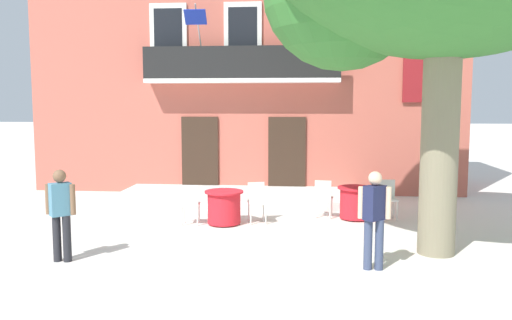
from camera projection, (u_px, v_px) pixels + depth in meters
The scene contains 11 objects.
ground_plane at pixel (227, 235), 10.84m from camera, with size 120.00×120.00×0.00m, color silver.
building_facade at pixel (250, 71), 17.37m from camera, with size 13.00×5.09×7.50m.
entrance_step_platform at pixel (238, 197), 14.55m from camera, with size 6.56×2.52×0.25m, color silver.
cafe_table_near_tree at pixel (224, 207), 11.79m from camera, with size 0.86×0.86×0.76m.
cafe_chair_near_tree_0 at pixel (190, 202), 11.70m from camera, with size 0.43×0.43×0.91m.
cafe_chair_near_tree_1 at pixel (257, 200), 11.96m from camera, with size 0.48×0.48×0.91m.
cafe_table_middle at pixel (356, 203), 12.32m from camera, with size 0.86×0.86×0.76m.
cafe_chair_middle_0 at pixel (387, 196), 12.37m from camera, with size 0.43×0.43×0.91m.
cafe_chair_middle_1 at pixel (323, 196), 12.42m from camera, with size 0.46×0.46×0.91m.
pedestrian_near_entrance at pixel (61, 210), 8.98m from camera, with size 0.53×0.39×1.59m.
pedestrian_mid_plaza at pixel (374, 215), 8.54m from camera, with size 0.53×0.39×1.62m.
Camera 1 is at (1.59, -10.50, 2.72)m, focal length 37.03 mm.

